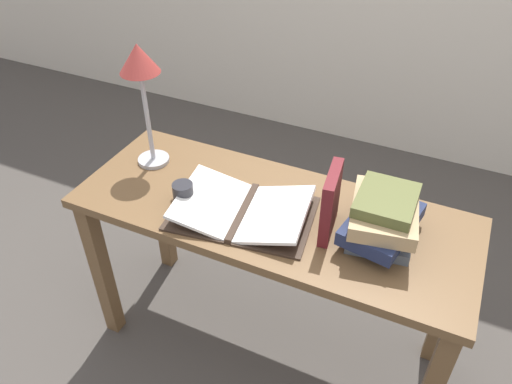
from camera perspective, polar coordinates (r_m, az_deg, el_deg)
The scene contains 7 objects.
ground_plane at distance 2.33m, azimuth 1.42°, elevation -16.48°, with size 12.00×12.00×0.00m, color #47423D.
reading_desk at distance 1.85m, azimuth 1.72°, elevation -4.87°, with size 1.43×0.55×0.76m.
open_book at distance 1.73m, azimuth -1.54°, elevation -2.06°, with size 0.53×0.39×0.06m.
book_stack_tall at distance 1.65m, azimuth 14.31°, elevation -2.85°, with size 0.25×0.33×0.18m.
book_standing_upright at distance 1.62m, azimuth 8.51°, elevation -1.22°, with size 0.06×0.19×0.24m.
reading_lamp at distance 1.86m, azimuth -13.08°, elevation 13.24°, with size 0.15×0.15×0.49m.
coffee_mug at distance 1.77m, azimuth -8.33°, elevation -0.29°, with size 0.10×0.07×0.09m.
Camera 1 is at (0.52, -1.25, 1.90)m, focal length 35.00 mm.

